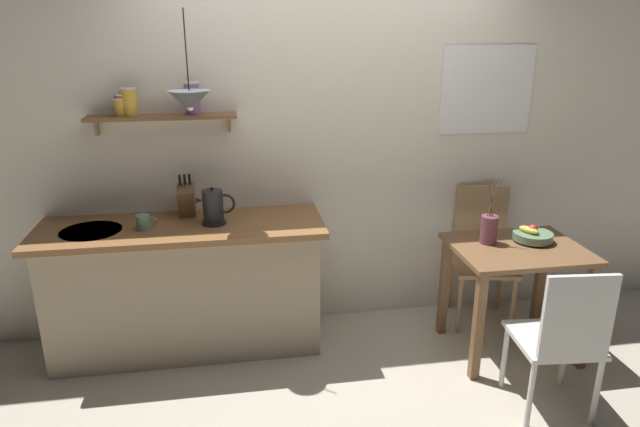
{
  "coord_description": "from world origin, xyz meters",
  "views": [
    {
      "loc": [
        -0.67,
        -3.2,
        2.14
      ],
      "look_at": [
        -0.1,
        0.25,
        0.95
      ],
      "focal_mm": 31.58,
      "sensor_mm": 36.0,
      "label": 1
    }
  ],
  "objects_px": {
    "dining_table": "(516,267)",
    "knife_block": "(187,200)",
    "dining_chair_near": "(563,336)",
    "electric_kettle": "(214,207)",
    "fruit_bowl": "(532,235)",
    "twig_vase": "(489,229)",
    "pendant_lamp": "(190,100)",
    "dining_chair_far": "(481,249)",
    "coffee_mug_by_sink": "(144,222)"
  },
  "relations": [
    {
      "from": "fruit_bowl",
      "to": "pendant_lamp",
      "type": "bearing_deg",
      "value": 173.42
    },
    {
      "from": "electric_kettle",
      "to": "fruit_bowl",
      "type": "bearing_deg",
      "value": -7.7
    },
    {
      "from": "coffee_mug_by_sink",
      "to": "electric_kettle",
      "type": "bearing_deg",
      "value": 4.67
    },
    {
      "from": "dining_table",
      "to": "knife_block",
      "type": "distance_m",
      "value": 2.22
    },
    {
      "from": "dining_chair_near",
      "to": "electric_kettle",
      "type": "distance_m",
      "value": 2.2
    },
    {
      "from": "twig_vase",
      "to": "pendant_lamp",
      "type": "bearing_deg",
      "value": 173.01
    },
    {
      "from": "fruit_bowl",
      "to": "electric_kettle",
      "type": "relative_size",
      "value": 1.04
    },
    {
      "from": "fruit_bowl",
      "to": "twig_vase",
      "type": "bearing_deg",
      "value": 176.0
    },
    {
      "from": "dining_chair_near",
      "to": "fruit_bowl",
      "type": "xyz_separation_m",
      "value": [
        0.2,
        0.76,
        0.29
      ]
    },
    {
      "from": "twig_vase",
      "to": "knife_block",
      "type": "relative_size",
      "value": 1.49
    },
    {
      "from": "fruit_bowl",
      "to": "knife_block",
      "type": "relative_size",
      "value": 0.86
    },
    {
      "from": "electric_kettle",
      "to": "pendant_lamp",
      "type": "relative_size",
      "value": 0.43
    },
    {
      "from": "dining_table",
      "to": "pendant_lamp",
      "type": "xyz_separation_m",
      "value": [
        -2.04,
        0.32,
        1.09
      ]
    },
    {
      "from": "dining_table",
      "to": "electric_kettle",
      "type": "bearing_deg",
      "value": 169.68
    },
    {
      "from": "dining_chair_near",
      "to": "fruit_bowl",
      "type": "distance_m",
      "value": 0.84
    },
    {
      "from": "dining_table",
      "to": "fruit_bowl",
      "type": "relative_size",
      "value": 3.25
    },
    {
      "from": "dining_chair_far",
      "to": "dining_table",
      "type": "bearing_deg",
      "value": -89.29
    },
    {
      "from": "dining_chair_near",
      "to": "dining_table",
      "type": "bearing_deg",
      "value": 84.09
    },
    {
      "from": "twig_vase",
      "to": "pendant_lamp",
      "type": "relative_size",
      "value": 0.77
    },
    {
      "from": "pendant_lamp",
      "to": "dining_chair_far",
      "type": "bearing_deg",
      "value": 4.87
    },
    {
      "from": "dining_table",
      "to": "knife_block",
      "type": "relative_size",
      "value": 2.78
    },
    {
      "from": "dining_table",
      "to": "twig_vase",
      "type": "bearing_deg",
      "value": 150.78
    },
    {
      "from": "dining_chair_near",
      "to": "electric_kettle",
      "type": "height_order",
      "value": "electric_kettle"
    },
    {
      "from": "dining_chair_far",
      "to": "electric_kettle",
      "type": "distance_m",
      "value": 2.0
    },
    {
      "from": "pendant_lamp",
      "to": "fruit_bowl",
      "type": "bearing_deg",
      "value": -6.58
    },
    {
      "from": "electric_kettle",
      "to": "knife_block",
      "type": "distance_m",
      "value": 0.25
    },
    {
      "from": "knife_block",
      "to": "pendant_lamp",
      "type": "distance_m",
      "value": 0.71
    },
    {
      "from": "fruit_bowl",
      "to": "twig_vase",
      "type": "xyz_separation_m",
      "value": [
        -0.3,
        0.02,
        0.05
      ]
    },
    {
      "from": "twig_vase",
      "to": "dining_chair_near",
      "type": "bearing_deg",
      "value": -82.92
    },
    {
      "from": "knife_block",
      "to": "pendant_lamp",
      "type": "relative_size",
      "value": 0.52
    },
    {
      "from": "electric_kettle",
      "to": "knife_block",
      "type": "xyz_separation_m",
      "value": [
        -0.18,
        0.18,
        0.01
      ]
    },
    {
      "from": "knife_block",
      "to": "dining_chair_near",
      "type": "bearing_deg",
      "value": -30.67
    },
    {
      "from": "dining_chair_near",
      "to": "fruit_bowl",
      "type": "height_order",
      "value": "dining_chair_near"
    },
    {
      "from": "fruit_bowl",
      "to": "electric_kettle",
      "type": "bearing_deg",
      "value": 172.3
    },
    {
      "from": "knife_block",
      "to": "pendant_lamp",
      "type": "bearing_deg",
      "value": -68.7
    },
    {
      "from": "dining_chair_near",
      "to": "pendant_lamp",
      "type": "height_order",
      "value": "pendant_lamp"
    },
    {
      "from": "dining_table",
      "to": "twig_vase",
      "type": "height_order",
      "value": "twig_vase"
    },
    {
      "from": "electric_kettle",
      "to": "coffee_mug_by_sink",
      "type": "distance_m",
      "value": 0.44
    },
    {
      "from": "dining_table",
      "to": "dining_chair_near",
      "type": "height_order",
      "value": "dining_chair_near"
    },
    {
      "from": "dining_chair_near",
      "to": "fruit_bowl",
      "type": "relative_size",
      "value": 3.62
    },
    {
      "from": "dining_chair_near",
      "to": "twig_vase",
      "type": "bearing_deg",
      "value": 97.08
    },
    {
      "from": "dining_chair_near",
      "to": "twig_vase",
      "type": "xyz_separation_m",
      "value": [
        -0.1,
        0.78,
        0.35
      ]
    },
    {
      "from": "fruit_bowl",
      "to": "twig_vase",
      "type": "relative_size",
      "value": 0.57
    },
    {
      "from": "dining_chair_far",
      "to": "twig_vase",
      "type": "xyz_separation_m",
      "value": [
        -0.16,
        -0.4,
        0.32
      ]
    },
    {
      "from": "fruit_bowl",
      "to": "dining_chair_near",
      "type": "bearing_deg",
      "value": -105.07
    },
    {
      "from": "twig_vase",
      "to": "knife_block",
      "type": "xyz_separation_m",
      "value": [
        -1.95,
        0.44,
        0.17
      ]
    },
    {
      "from": "dining_table",
      "to": "electric_kettle",
      "type": "distance_m",
      "value": 2.01
    },
    {
      "from": "dining_table",
      "to": "dining_chair_near",
      "type": "bearing_deg",
      "value": -95.91
    },
    {
      "from": "fruit_bowl",
      "to": "coffee_mug_by_sink",
      "type": "xyz_separation_m",
      "value": [
        -2.51,
        0.24,
        0.15
      ]
    },
    {
      "from": "fruit_bowl",
      "to": "electric_kettle",
      "type": "xyz_separation_m",
      "value": [
        -2.07,
        0.28,
        0.22
      ]
    }
  ]
}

